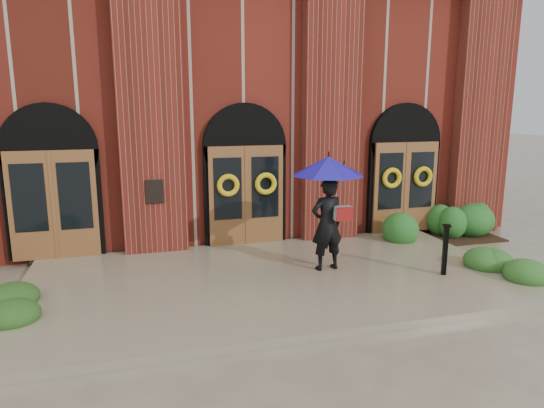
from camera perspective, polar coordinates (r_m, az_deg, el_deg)
name	(u,v)px	position (r m, az deg, el deg)	size (l,w,h in m)	color
ground	(276,286)	(10.08, 0.47, -9.59)	(90.00, 90.00, 0.00)	gray
landing	(274,280)	(10.19, 0.24, -8.90)	(10.00, 5.30, 0.15)	gray
church_building	(209,109)	(18.01, -7.44, 11.04)	(16.20, 12.53, 7.00)	maroon
man_with_umbrella	(328,191)	(10.24, 6.59, 1.50)	(1.69, 1.69, 2.45)	black
metal_post	(445,249)	(10.72, 19.70, -4.96)	(0.19, 0.19, 1.08)	black
hedge_wall_right	(435,224)	(14.06, 18.66, -2.28)	(3.29, 1.32, 0.84)	#246021
hedge_front_right	(514,265)	(11.73, 26.62, -6.39)	(1.53, 1.31, 0.54)	#2B5E22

